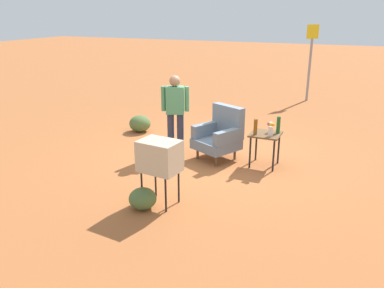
# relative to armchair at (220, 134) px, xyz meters

# --- Properties ---
(ground_plane) EXTENTS (60.00, 60.00, 0.00)m
(ground_plane) POSITION_rel_armchair_xyz_m (-0.09, 0.06, -0.50)
(ground_plane) COLOR #AD6033
(armchair) EXTENTS (1.02, 1.03, 1.06)m
(armchair) POSITION_rel_armchair_xyz_m (0.00, 0.00, 0.00)
(armchair) COLOR brown
(armchair) RESTS_ON ground
(side_table) EXTENTS (0.56, 0.56, 0.65)m
(side_table) POSITION_rel_armchair_xyz_m (0.93, -0.06, 0.06)
(side_table) COLOR black
(side_table) RESTS_ON ground
(tv_on_stand) EXTENTS (0.65, 0.51, 1.03)m
(tv_on_stand) POSITION_rel_armchair_xyz_m (-0.16, -2.27, 0.28)
(tv_on_stand) COLOR black
(tv_on_stand) RESTS_ON ground
(person_standing) EXTENTS (0.54, 0.33, 1.64)m
(person_standing) POSITION_rel_armchair_xyz_m (-0.94, -0.11, 0.44)
(person_standing) COLOR #2D3347
(person_standing) RESTS_ON ground
(road_sign) EXTENTS (0.33, 0.33, 2.44)m
(road_sign) POSITION_rel_armchair_xyz_m (0.83, 6.26, 0.88)
(road_sign) COLOR gray
(road_sign) RESTS_ON ground
(bottle_tall_amber) EXTENTS (0.07, 0.07, 0.30)m
(bottle_tall_amber) POSITION_rel_armchair_xyz_m (0.77, -0.20, 0.30)
(bottle_tall_amber) COLOR brown
(bottle_tall_amber) RESTS_ON side_table
(bottle_wine_green) EXTENTS (0.07, 0.07, 0.32)m
(bottle_wine_green) POSITION_rel_armchair_xyz_m (1.14, 0.07, 0.31)
(bottle_wine_green) COLOR #1E5623
(bottle_wine_green) RESTS_ON side_table
(bottle_short_clear) EXTENTS (0.06, 0.06, 0.20)m
(bottle_short_clear) POSITION_rel_armchair_xyz_m (1.00, 0.07, 0.25)
(bottle_short_clear) COLOR silver
(bottle_short_clear) RESTS_ON side_table
(flower_vase) EXTENTS (0.14, 0.10, 0.27)m
(flower_vase) POSITION_rel_armchair_xyz_m (1.05, -0.19, 0.30)
(flower_vase) COLOR silver
(flower_vase) RESTS_ON side_table
(shrub_near) EXTENTS (0.53, 0.53, 0.41)m
(shrub_near) POSITION_rel_armchair_xyz_m (-2.44, 0.95, -0.29)
(shrub_near) COLOR #516B38
(shrub_near) RESTS_ON ground
(shrub_mid) EXTENTS (0.42, 0.42, 0.33)m
(shrub_mid) POSITION_rel_armchair_xyz_m (-0.33, -2.53, -0.34)
(shrub_mid) COLOR #516B38
(shrub_mid) RESTS_ON ground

